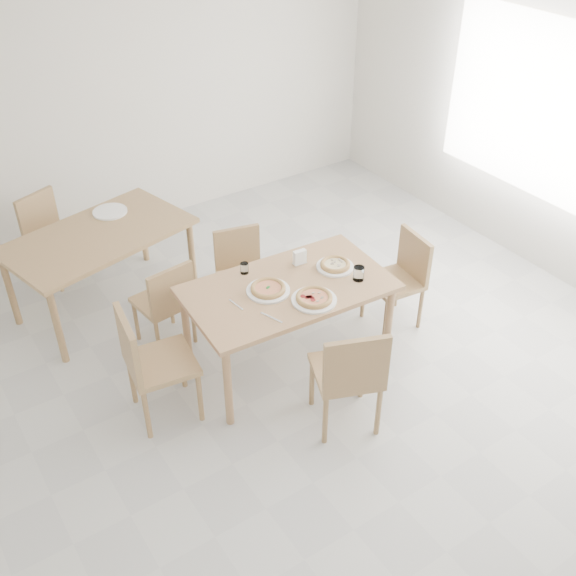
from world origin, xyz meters
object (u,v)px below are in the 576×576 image
plate_pepperoni (314,300)px  plate_empty (110,212)px  chair_south (350,372)px  pizza_margherita (268,288)px  chair_north (241,268)px  napkin_holder (300,258)px  plate_margherita (268,291)px  pizza_pepperoni (314,297)px  tumbler_b (244,268)px  plate_mushroom (335,267)px  chair_east (402,274)px  second_table (98,242)px  main_table (288,295)px  pizza_mushroom (335,264)px  chair_west (149,359)px  chair_back_s (166,300)px  tumbler_a (359,273)px

plate_pepperoni → plate_empty: 2.22m
chair_south → pizza_margherita: chair_south is taller
chair_north → napkin_holder: (0.21, -0.58, 0.34)m
plate_margherita → pizza_pepperoni: 0.36m
chair_north → tumbler_b: size_ratio=9.41×
napkin_holder → chair_south: bearing=-101.4°
plate_mushroom → napkin_holder: 0.29m
chair_east → second_table: (-2.04, 1.61, 0.18)m
main_table → plate_empty: (-0.69, 1.84, 0.09)m
pizza_margherita → napkin_holder: (0.41, 0.17, 0.03)m
tumbler_b → plate_empty: 1.58m
chair_east → pizza_mushroom: chair_east is taller
plate_margherita → plate_empty: 1.89m
chair_west → pizza_mushroom: chair_west is taller
chair_north → plate_pepperoni: bearing=-75.4°
pizza_pepperoni → second_table: (-0.98, 1.80, -0.11)m
main_table → chair_south: chair_south is taller
napkin_holder → second_table: bearing=135.1°
second_table → plate_pepperoni: bearing=-75.3°
second_table → plate_empty: bearing=37.7°
pizza_margherita → chair_back_s: (-0.54, 0.69, -0.31)m
plate_mushroom → plate_empty: (-1.14, 1.83, 0.00)m
chair_north → plate_pepperoni: chair_north is taller
pizza_margherita → chair_east: bearing=-4.3°
tumbler_b → plate_empty: tumbler_b is taller
chair_north → second_table: 1.24m
chair_south → chair_north: (0.08, 1.61, -0.06)m
tumbler_a → second_table: tumbler_a is taller
pizza_mushroom → plate_empty: (-1.14, 1.83, -0.02)m
pizza_margherita → pizza_pepperoni: size_ratio=0.99×
plate_margherita → tumbler_b: (-0.02, 0.31, 0.03)m
chair_north → napkin_holder: bearing=-56.6°
chair_west → plate_pepperoni: (1.20, -0.31, 0.22)m
plate_pepperoni → second_table: (-0.98, 1.80, -0.09)m
pizza_margherita → tumbler_b: bearing=93.3°
chair_north → pizza_margherita: chair_north is taller
plate_margherita → plate_mushroom: bearing=-1.7°
chair_south → second_table: (-0.88, 2.37, 0.14)m
chair_south → plate_empty: size_ratio=3.00×
chair_east → chair_back_s: chair_east is taller
pizza_mushroom → chair_south: bearing=-120.3°
chair_south → plate_mushroom: bearing=-98.8°
main_table → plate_mushroom: (0.45, 0.01, 0.09)m
chair_south → chair_east: chair_south is taller
chair_south → pizza_pepperoni: 0.63m
chair_back_s → chair_south: bearing=105.8°
tumbler_a → plate_mushroom: bearing=102.4°
chair_north → pizza_mushroom: (0.42, -0.77, 0.31)m
chair_west → pizza_mushroom: (1.59, -0.04, 0.24)m
main_table → chair_north: size_ratio=1.97×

